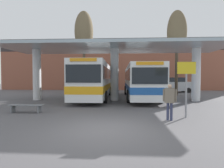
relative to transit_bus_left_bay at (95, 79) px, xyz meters
name	(u,v)px	position (x,y,z in m)	size (l,w,h in m)	color
ground_plane	(105,129)	(1.98, -10.41, -1.87)	(100.00, 100.00, 0.00)	#565456
townhouse_backdrop	(118,60)	(1.98, 11.97, 3.12)	(40.00, 0.58, 8.55)	brown
station_canopy	(114,53)	(1.98, -1.52, 2.35)	(19.22, 5.94, 4.83)	silver
transit_bus_left_bay	(95,79)	(0.00, 0.00, 0.00)	(2.94, 11.19, 3.36)	white
transit_bus_center_bay	(140,80)	(4.43, 0.64, -0.11)	(2.93, 12.14, 3.12)	white
waiting_bench_near_pillar	(26,107)	(-2.88, -7.39, -1.51)	(1.96, 0.44, 0.46)	slate
info_sign_platform	(186,78)	(5.87, -8.13, 0.14)	(0.90, 0.09, 2.80)	gray
pedestrian_waiting	(170,98)	(4.88, -8.78, -0.82)	(0.62, 0.38, 1.71)	#333856
poplar_tree_behind_left	(84,33)	(-2.40, 6.03, 6.18)	(2.45, 2.45, 10.87)	#473A2B
poplar_tree_behind_right	(177,33)	(8.90, 3.36, 5.30)	(2.18, 2.18, 9.71)	#473A2B
parked_car_street	(176,85)	(10.27, 7.77, -0.85)	(4.34, 2.20, 2.08)	#B2B7BC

